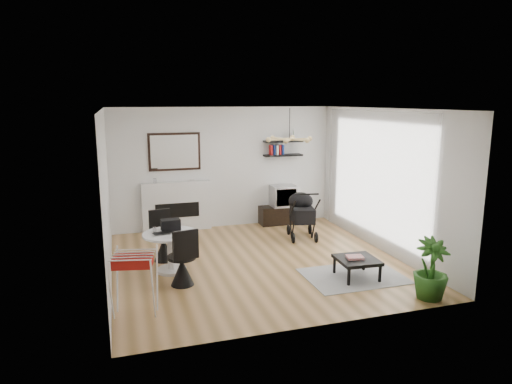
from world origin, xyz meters
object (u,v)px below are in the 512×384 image
object	(u,v)px
drying_rack	(135,283)
tv_console	(283,215)
dining_table	(171,246)
potted_plant	(431,269)
coffee_table	(357,260)
fireplace	(177,200)
crt_tv	(283,196)
stroller	(302,216)

from	to	relation	value
drying_rack	tv_console	bearing A→B (deg)	59.06
dining_table	potted_plant	distance (m)	4.09
coffee_table	potted_plant	size ratio (longest dim) A/B	0.73
fireplace	crt_tv	bearing A→B (deg)	-3.15
crt_tv	stroller	size ratio (longest dim) A/B	0.53
fireplace	potted_plant	size ratio (longest dim) A/B	2.41
tv_console	dining_table	size ratio (longest dim) A/B	1.22
coffee_table	potted_plant	world-z (taller)	potted_plant
fireplace	drying_rack	size ratio (longest dim) A/B	2.49
potted_plant	tv_console	bearing A→B (deg)	97.31
fireplace	coffee_table	xyz separation A→B (m)	(2.41, -3.63, -0.39)
tv_console	stroller	world-z (taller)	stroller
fireplace	stroller	xyz separation A→B (m)	(2.43, -1.28, -0.23)
crt_tv	drying_rack	size ratio (longest dim) A/B	0.65
fireplace	coffee_table	bearing A→B (deg)	-56.40
crt_tv	potted_plant	size ratio (longest dim) A/B	0.63
potted_plant	dining_table	bearing A→B (deg)	147.83
drying_rack	coffee_table	size ratio (longest dim) A/B	1.32
drying_rack	potted_plant	size ratio (longest dim) A/B	0.97
dining_table	potted_plant	bearing A→B (deg)	-32.17
fireplace	stroller	size ratio (longest dim) A/B	2.05
dining_table	stroller	size ratio (longest dim) A/B	0.88
coffee_table	drying_rack	bearing A→B (deg)	-175.52
crt_tv	dining_table	size ratio (longest dim) A/B	0.61
tv_console	coffee_table	distance (m)	3.50
fireplace	tv_console	bearing A→B (deg)	-3.05
stroller	potted_plant	distance (m)	3.41
potted_plant	stroller	bearing A→B (deg)	100.24
fireplace	tv_console	xyz separation A→B (m)	(2.46, -0.13, -0.47)
drying_rack	crt_tv	bearing A→B (deg)	59.20
potted_plant	crt_tv	bearing A→B (deg)	97.57
crt_tv	coffee_table	distance (m)	3.52
drying_rack	potted_plant	world-z (taller)	potted_plant
tv_console	potted_plant	bearing A→B (deg)	-82.69
fireplace	coffee_table	size ratio (longest dim) A/B	3.29
drying_rack	potted_plant	bearing A→B (deg)	2.18
stroller	dining_table	bearing A→B (deg)	-145.88
crt_tv	dining_table	bearing A→B (deg)	-140.99
fireplace	tv_console	world-z (taller)	fireplace
dining_table	coffee_table	distance (m)	3.08
drying_rack	stroller	distance (m)	4.38
fireplace	coffee_table	world-z (taller)	fireplace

